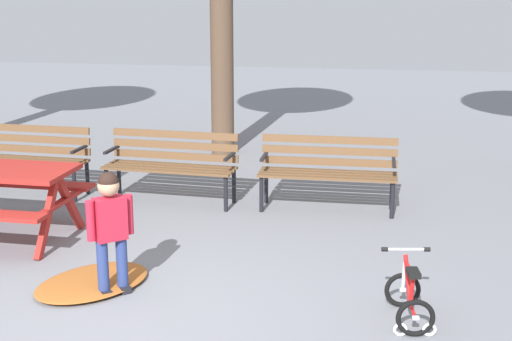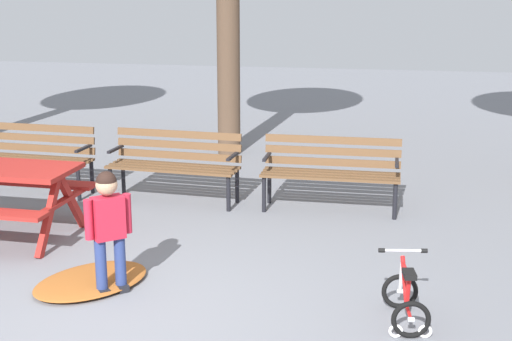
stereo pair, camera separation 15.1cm
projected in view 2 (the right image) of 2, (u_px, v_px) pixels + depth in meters
ground at (112, 324)px, 5.75m from camera, size 36.00×36.00×0.00m
park_bench_far_left at (33, 152)px, 9.29m from camera, size 1.62×0.53×0.85m
park_bench_left at (175, 160)px, 8.89m from camera, size 1.63×0.56×0.85m
park_bench_right at (331, 167)px, 8.55m from camera, size 1.60×0.47×0.85m
child_standing at (108, 222)px, 6.18m from camera, size 0.32×0.30×1.08m
kids_bicycle at (406, 299)px, 5.72m from camera, size 0.44×0.60×0.54m
leaf_pile at (91, 280)px, 6.50m from camera, size 1.21×1.32×0.07m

